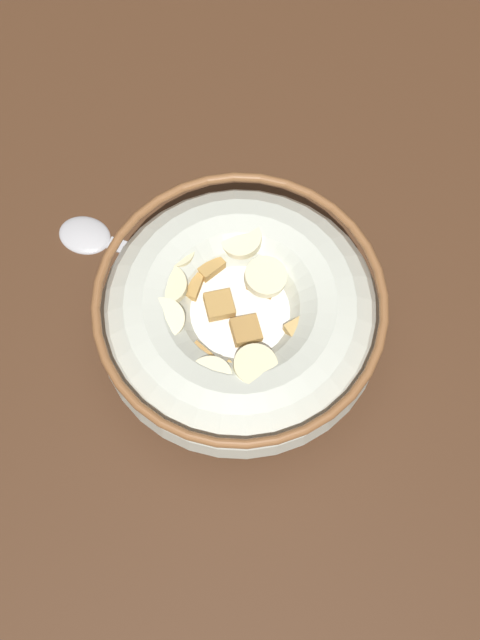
{
  "coord_description": "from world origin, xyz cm",
  "views": [
    {
      "loc": [
        2.93,
        -19.48,
        53.21
      ],
      "look_at": [
        0.0,
        0.0,
        3.0
      ],
      "focal_mm": 46.19,
      "sensor_mm": 36.0,
      "label": 1
    }
  ],
  "objects": [
    {
      "name": "ground_plane",
      "position": [
        0.0,
        0.0,
        -1.0
      ],
      "size": [
        105.66,
        105.66,
        2.0
      ],
      "primitive_type": "cube",
      "color": "#472B19"
    },
    {
      "name": "spoon",
      "position": [
        -10.62,
        5.69,
        0.34
      ],
      "size": [
        13.15,
        4.41,
        0.8
      ],
      "color": "#B7B7BC",
      "rests_on": "ground_plane"
    },
    {
      "name": "cereal_bowl",
      "position": [
        -0.02,
        -0.0,
        3.44
      ],
      "size": [
        18.55,
        18.55,
        6.4
      ],
      "color": "beige",
      "rests_on": "ground_plane"
    }
  ]
}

